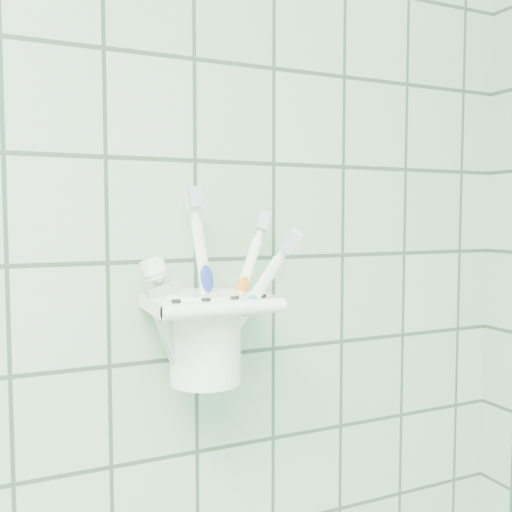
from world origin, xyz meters
The scene contains 6 objects.
holder_bracket centered at (0.67, 1.15, 1.32)m, with size 0.12×0.10×0.04m.
cup centered at (0.66, 1.16, 1.29)m, with size 0.08×0.08×0.09m.
toothbrush_pink centered at (0.68, 1.15, 1.34)m, with size 0.03×0.03×0.20m.
toothbrush_blue centered at (0.67, 1.16, 1.33)m, with size 0.07×0.03×0.18m.
toothbrush_orange centered at (0.67, 1.16, 1.34)m, with size 0.07×0.08×0.17m.
toothpaste_tube centered at (0.65, 1.15, 1.32)m, with size 0.06×0.03×0.14m.
Camera 1 is at (0.47, 0.60, 1.41)m, focal length 40.00 mm.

